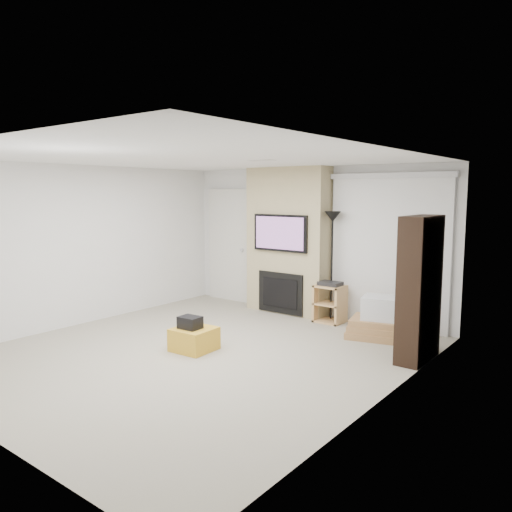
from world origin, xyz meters
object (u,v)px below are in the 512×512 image
Objects in this scene: box_stack at (380,322)px; av_stand at (330,301)px; bookshelf at (419,289)px; floor_lamp at (332,235)px; ottoman at (194,339)px.

av_stand is at bearing 162.65° from box_stack.
av_stand is 0.37× the size of bookshelf.
box_stack is 0.57× the size of bookshelf.
box_stack is 1.19m from bookshelf.
bookshelf is (1.80, -1.03, -0.50)m from floor_lamp.
box_stack is (1.70, 2.06, 0.08)m from ottoman.
bookshelf is (1.76, -0.93, 0.55)m from av_stand.
ottoman is at bearing -105.09° from floor_lamp.
floor_lamp is 2.13m from bookshelf.
bookshelf reaches higher than floor_lamp.
floor_lamp is 2.69× the size of av_stand.
av_stand is (0.70, 2.37, 0.20)m from ottoman.
av_stand is (0.04, -0.10, -1.05)m from floor_lamp.
bookshelf is at bearing -29.85° from floor_lamp.
bookshelf reaches higher than ottoman.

